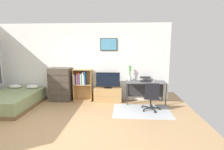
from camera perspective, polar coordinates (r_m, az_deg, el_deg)
The scene contains 13 objects.
ground_plane at distance 4.38m, azimuth -17.05°, elevation -16.81°, with size 7.20×7.20×0.00m, color tan.
wall_back_with_posters at distance 6.29m, azimuth -9.73°, elevation 4.22°, with size 6.12×0.09×2.70m.
area_rug at distance 5.35m, azimuth 9.74°, elevation -11.57°, with size 1.70×1.20×0.01m, color #B2B7BC.
bed at distance 6.36m, azimuth -30.14°, elevation -7.20°, with size 1.48×2.03×0.58m.
dresser at distance 6.35m, azimuth -16.60°, elevation -2.98°, with size 0.76×0.46×1.18m.
bookshelf at distance 6.18m, azimuth -9.98°, elevation -2.30°, with size 0.65×0.30×1.12m.
tv_stand at distance 6.08m, azimuth -1.32°, elevation -6.48°, with size 0.95×0.41×0.49m.
television at distance 5.94m, azimuth -1.36°, elevation -1.75°, with size 0.81×0.16×0.54m.
desk at distance 6.02m, azimuth 10.97°, elevation -3.31°, with size 1.31×0.56×0.74m.
office_chair at distance 5.27m, azimuth 12.87°, elevation -6.77°, with size 0.56×0.58×0.86m.
laptop at distance 6.03m, azimuth 10.99°, elevation -1.33°, with size 0.36×0.39×0.16m.
computer_mouse at distance 5.96m, azimuth 13.53°, elevation -1.99°, with size 0.06×0.10×0.03m, color silver.
bamboo_vase at distance 5.99m, azimuth 5.91°, elevation 0.81°, with size 0.09×0.10×0.52m.
Camera 1 is at (1.48, -3.66, 1.90)m, focal length 27.73 mm.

